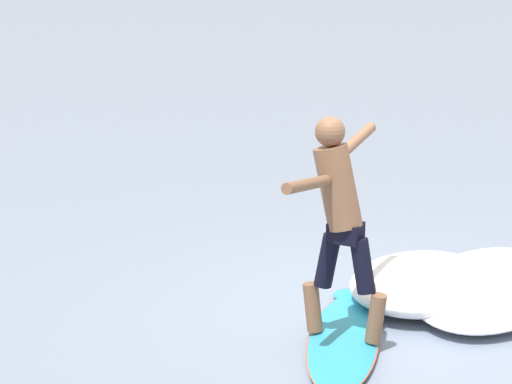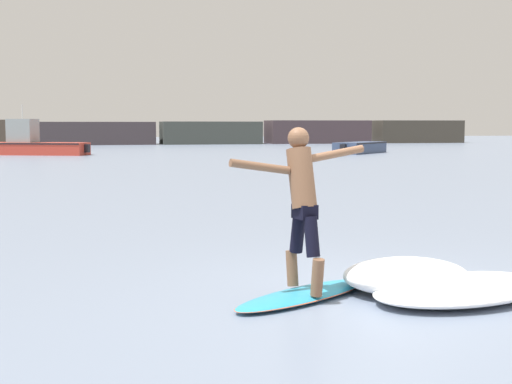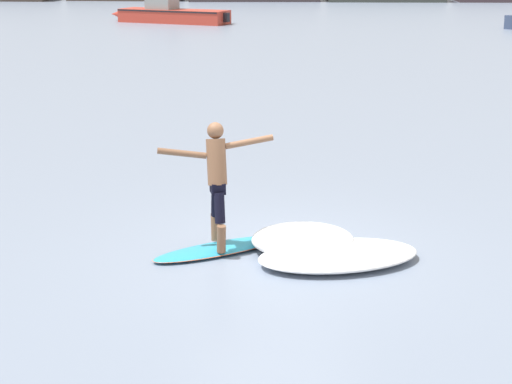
{
  "view_description": "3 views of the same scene",
  "coord_description": "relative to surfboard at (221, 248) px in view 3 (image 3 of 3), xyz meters",
  "views": [
    {
      "loc": [
        -8.3,
        -5.49,
        3.94
      ],
      "look_at": [
        -0.59,
        1.04,
        1.08
      ],
      "focal_mm": 85.0,
      "sensor_mm": 36.0,
      "label": 1
    },
    {
      "loc": [
        -3.01,
        -7.6,
        1.95
      ],
      "look_at": [
        -1.08,
        1.1,
        1.1
      ],
      "focal_mm": 50.0,
      "sensor_mm": 36.0,
      "label": 2
    },
    {
      "loc": [
        0.31,
        -11.92,
        4.33
      ],
      "look_at": [
        -0.28,
        1.01,
        0.62
      ],
      "focal_mm": 60.0,
      "sensor_mm": 36.0,
      "label": 3
    }
  ],
  "objects": [
    {
      "name": "wave_foam_at_nose",
      "position": [
        1.21,
        0.01,
        0.15
      ],
      "size": [
        1.66,
        1.44,
        0.39
      ],
      "color": "white",
      "rests_on": "ground"
    },
    {
      "name": "ground_plane",
      "position": [
        0.75,
        0.04,
        -0.04
      ],
      "size": [
        200.0,
        200.0,
        0.0
      ],
      "primitive_type": "plane",
      "color": "gray"
    },
    {
      "name": "fishing_boat_near_jetty",
      "position": [
        -6.5,
        39.71,
        0.63
      ],
      "size": [
        7.7,
        4.17,
        3.17
      ],
      "color": "#C03B2D",
      "rests_on": "ground"
    },
    {
      "name": "surfboard",
      "position": [
        0.0,
        0.0,
        0.0
      ],
      "size": [
        2.15,
        1.64,
        0.22
      ],
      "color": "#2D9EC4",
      "rests_on": "ground"
    },
    {
      "name": "surfer",
      "position": [
        -0.05,
        0.04,
        1.13
      ],
      "size": [
        1.67,
        0.75,
        1.83
      ],
      "color": "brown",
      "rests_on": "surfboard"
    },
    {
      "name": "wave_foam_at_tail",
      "position": [
        1.71,
        -0.39,
        0.06
      ],
      "size": [
        2.62,
        1.93,
        0.22
      ],
      "color": "white",
      "rests_on": "ground"
    }
  ]
}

